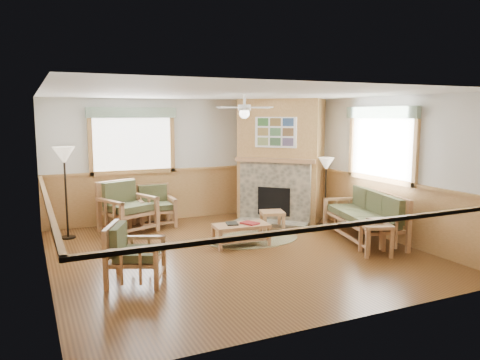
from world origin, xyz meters
name	(u,v)px	position (x,y,z in m)	size (l,w,h in m)	color
floor	(236,253)	(0.00, 0.00, -0.01)	(6.00, 6.00, 0.01)	#573518
ceiling	(236,94)	(0.00, 0.00, 2.70)	(6.00, 6.00, 0.01)	white
wall_back	(181,160)	(0.00, 3.00, 1.35)	(6.00, 0.02, 2.70)	silver
wall_front	(347,206)	(0.00, -3.00, 1.35)	(6.00, 0.02, 2.70)	silver
wall_left	(44,186)	(-3.00, 0.00, 1.35)	(0.02, 6.00, 2.70)	silver
wall_right	(376,167)	(3.00, 0.00, 1.35)	(0.02, 6.00, 2.70)	silver
wainscot	(236,221)	(0.00, 0.00, 0.55)	(6.00, 6.00, 1.10)	#AC7E46
fireplace	(281,160)	(2.05, 2.05, 1.35)	(2.20, 2.20, 2.70)	#AC7E46
window_back	(131,106)	(-1.10, 2.96, 2.53)	(1.90, 0.16, 1.50)	white
window_right	(384,105)	(2.96, -0.20, 2.53)	(0.16, 1.90, 1.50)	white
ceiling_fan	(244,97)	(0.30, 0.30, 2.66)	(1.24, 1.24, 0.36)	white
sofa	(363,216)	(2.54, -0.24, 0.46)	(0.82, 2.00, 0.92)	#A4744C
armchair_back_left	(128,207)	(-1.39, 2.25, 0.51)	(0.90, 0.90, 1.01)	#A4744C
armchair_back_right	(155,206)	(-0.74, 2.55, 0.43)	(0.76, 0.76, 0.85)	#A4744C
armchair_left	(136,253)	(-1.87, -0.71, 0.42)	(0.74, 0.74, 0.83)	#A4744C
coffee_table	(241,235)	(0.26, 0.34, 0.20)	(0.99, 0.50, 0.40)	#A4744C
end_table_chairs	(119,217)	(-1.51, 2.55, 0.25)	(0.44, 0.43, 0.50)	#A4744C
end_table_sofa	(376,239)	(2.08, -1.13, 0.27)	(0.48, 0.46, 0.54)	#A4744C
footstool	(272,221)	(1.31, 1.10, 0.20)	(0.46, 0.46, 0.40)	#A4744C
braided_rug	(253,239)	(0.63, 0.61, 0.01)	(1.81, 1.81, 0.01)	brown
floor_lamp_left	(66,193)	(-2.55, 2.21, 0.89)	(0.41, 0.41, 1.77)	black
floor_lamp_right	(326,192)	(2.55, 1.01, 0.74)	(0.34, 0.34, 1.47)	black
book_red	(250,222)	(0.41, 0.29, 0.43)	(0.22, 0.30, 0.03)	maroon
book_dark	(232,223)	(0.11, 0.41, 0.42)	(0.20, 0.27, 0.03)	black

